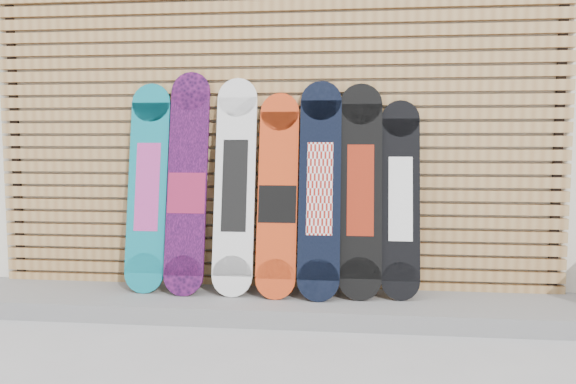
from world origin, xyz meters
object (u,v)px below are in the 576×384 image
(snowboard_0, at_px, (148,187))
(snowboard_6, at_px, (400,199))
(snowboard_3, at_px, (278,195))
(snowboard_5, at_px, (360,190))
(snowboard_4, at_px, (320,189))
(snowboard_2, at_px, (235,186))
(snowboard_1, at_px, (187,184))

(snowboard_0, height_order, snowboard_6, snowboard_0)
(snowboard_0, distance_m, snowboard_3, 0.96)
(snowboard_0, distance_m, snowboard_5, 1.53)
(snowboard_0, height_order, snowboard_5, snowboard_0)
(snowboard_4, bearing_deg, snowboard_5, 5.77)
(snowboard_3, relative_size, snowboard_6, 1.04)
(snowboard_4, bearing_deg, snowboard_6, 4.53)
(snowboard_2, bearing_deg, snowboard_0, 178.84)
(snowboard_3, bearing_deg, snowboard_1, 179.32)
(snowboard_1, relative_size, snowboard_3, 1.11)
(snowboard_0, bearing_deg, snowboard_1, -4.45)
(snowboard_0, relative_size, snowboard_6, 1.10)
(snowboard_0, relative_size, snowboard_1, 0.95)
(snowboard_5, distance_m, snowboard_6, 0.28)
(snowboard_3, distance_m, snowboard_6, 0.86)
(snowboard_2, height_order, snowboard_6, snowboard_2)
(snowboard_2, xyz_separation_m, snowboard_3, (0.31, -0.02, -0.07))
(snowboard_5, xyz_separation_m, snowboard_6, (0.28, 0.02, -0.06))
(snowboard_5, bearing_deg, snowboard_4, -174.23)
(snowboard_4, relative_size, snowboard_5, 1.01)
(snowboard_6, bearing_deg, snowboard_3, -177.64)
(snowboard_2, xyz_separation_m, snowboard_6, (1.17, 0.02, -0.08))
(snowboard_6, bearing_deg, snowboard_1, -178.95)
(snowboard_1, bearing_deg, snowboard_2, 1.72)
(snowboard_2, distance_m, snowboard_6, 1.17)
(snowboard_1, bearing_deg, snowboard_4, -1.01)
(snowboard_3, height_order, snowboard_5, snowboard_5)
(snowboard_6, bearing_deg, snowboard_2, -179.15)
(snowboard_1, xyz_separation_m, snowboard_5, (1.23, 0.01, -0.04))
(snowboard_3, height_order, snowboard_4, snowboard_4)
(snowboard_4, distance_m, snowboard_6, 0.56)
(snowboard_0, height_order, snowboard_3, snowboard_0)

